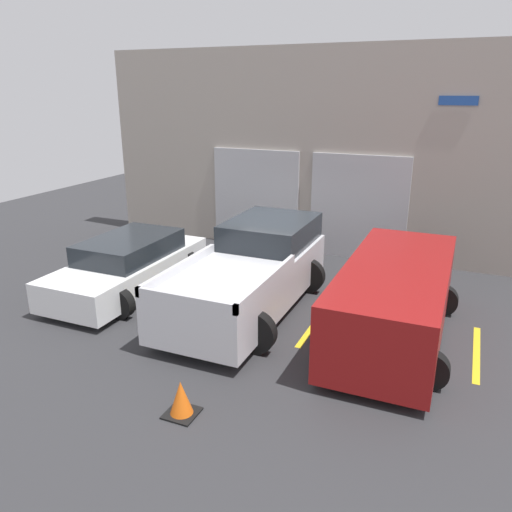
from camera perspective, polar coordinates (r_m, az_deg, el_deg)
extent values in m
plane|color=#2D2D30|center=(12.12, 1.94, -3.50)|extent=(28.00, 28.00, 0.00)
cube|color=#9E9389|center=(14.46, 6.96, 11.63)|extent=(13.00, 0.60, 5.68)
cube|color=#ADADB2|center=(14.96, -0.05, 6.58)|extent=(2.67, 0.08, 2.89)
cube|color=#ADADB2|center=(14.05, 11.58, 5.42)|extent=(2.67, 0.08, 2.89)
cube|color=#1E4799|center=(13.45, 22.12, 16.13)|extent=(0.90, 0.03, 0.22)
cube|color=silver|center=(10.55, -1.08, -2.93)|extent=(1.94, 5.01, 0.93)
cube|color=#1E2328|center=(11.51, 1.73, 2.85)|extent=(1.78, 2.25, 0.57)
cube|color=silver|center=(9.84, -8.75, -1.31)|extent=(0.08, 2.76, 0.18)
cube|color=silver|center=(9.04, 1.32, -2.91)|extent=(0.08, 2.76, 0.18)
cube|color=silver|center=(8.33, -8.13, -5.05)|extent=(1.94, 0.08, 0.18)
cylinder|color=black|center=(12.31, -1.73, -1.14)|extent=(0.81, 0.22, 0.81)
cylinder|color=black|center=(11.73, 5.90, -2.26)|extent=(0.81, 0.22, 0.81)
cylinder|color=black|center=(9.79, -9.47, -6.76)|extent=(0.81, 0.22, 0.81)
cylinder|color=black|center=(9.05, -0.16, -8.69)|extent=(0.81, 0.22, 0.81)
cube|color=white|center=(12.13, -14.32, -1.67)|extent=(1.75, 4.36, 0.66)
cube|color=#1E2328|center=(12.03, -14.22, 1.02)|extent=(1.54, 2.40, 0.47)
cylinder|color=black|center=(13.63, -13.44, -0.02)|extent=(0.65, 0.22, 0.65)
cylinder|color=black|center=(12.80, -7.91, -0.88)|extent=(0.65, 0.22, 0.65)
cylinder|color=black|center=(11.72, -21.23, -3.88)|extent=(0.65, 0.22, 0.65)
cylinder|color=black|center=(10.76, -15.32, -5.26)|extent=(0.65, 0.22, 0.65)
cube|color=maroon|center=(9.73, 15.56, -4.65)|extent=(1.81, 4.82, 1.33)
cube|color=#1E2328|center=(11.81, 17.43, 1.46)|extent=(1.63, 0.06, 0.28)
cylinder|color=black|center=(11.40, 12.51, -3.67)|extent=(0.65, 0.22, 0.65)
cylinder|color=black|center=(11.25, 20.48, -4.74)|extent=(0.65, 0.22, 0.65)
cylinder|color=black|center=(8.75, 8.57, -10.55)|extent=(0.65, 0.22, 0.65)
cylinder|color=black|center=(8.56, 19.13, -12.15)|extent=(0.65, 0.22, 0.65)
cube|color=gold|center=(13.23, -19.44, -2.64)|extent=(0.12, 2.20, 0.01)
cube|color=gold|center=(11.48, -8.03, -4.96)|extent=(0.12, 2.20, 0.01)
cube|color=gold|center=(10.34, 6.74, -7.65)|extent=(0.12, 2.20, 0.01)
cube|color=gold|center=(10.04, 23.90, -10.10)|extent=(0.12, 2.20, 0.01)
cube|color=black|center=(7.77, -8.47, -17.35)|extent=(0.47, 0.47, 0.03)
cone|color=orange|center=(7.62, -8.57, -15.77)|extent=(0.36, 0.36, 0.55)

